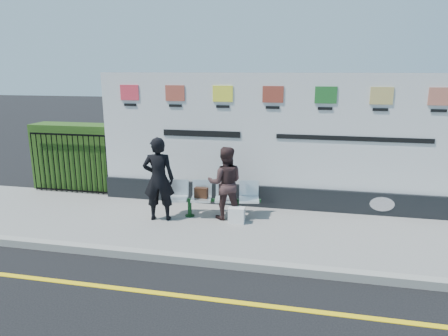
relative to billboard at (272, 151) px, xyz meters
name	(u,v)px	position (x,y,z in m)	size (l,w,h in m)	color
ground	(209,299)	(-0.50, -3.85, -1.42)	(80.00, 80.00, 0.00)	black
pavement	(239,229)	(-0.50, -1.35, -1.36)	(14.00, 3.00, 0.12)	gray
kerb	(223,263)	(-0.50, -2.85, -1.35)	(14.00, 0.18, 0.14)	gray
yellow_line	(209,299)	(-0.50, -3.85, -1.42)	(14.00, 0.10, 0.01)	yellow
billboard	(272,151)	(0.00, 0.00, 0.00)	(8.00, 0.30, 3.00)	black
hedge	(79,156)	(-5.08, 0.45, -0.45)	(2.35, 0.70, 1.70)	#284B16
railing	(69,163)	(-5.08, 0.00, -0.53)	(2.05, 0.06, 1.54)	black
bench	(213,207)	(-1.13, -0.92, -1.09)	(1.93, 0.51, 0.41)	silver
woman_left	(159,179)	(-2.19, -1.30, -0.42)	(0.64, 0.42, 1.75)	black
woman_right	(225,183)	(-0.86, -0.95, -0.53)	(0.75, 0.58, 1.54)	#372323
handbag_brown	(201,193)	(-1.38, -0.96, -0.77)	(0.28, 0.12, 0.22)	black
carrier_bag_white	(237,215)	(-0.58, -1.18, -1.14)	(0.33, 0.20, 0.33)	silver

